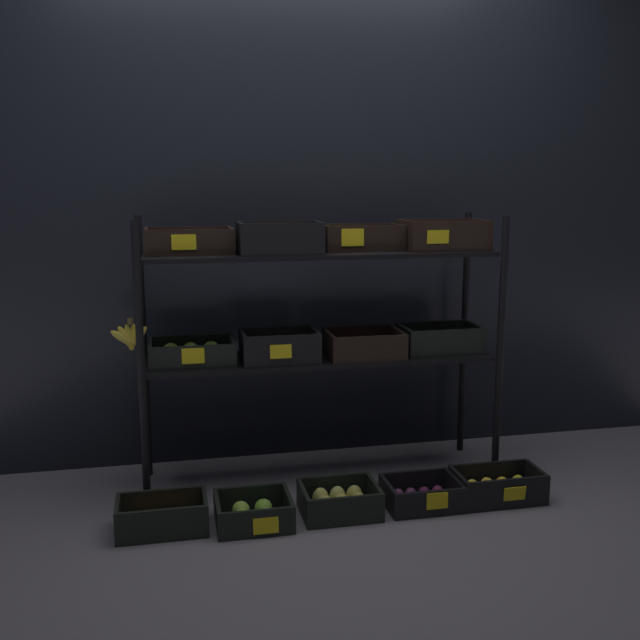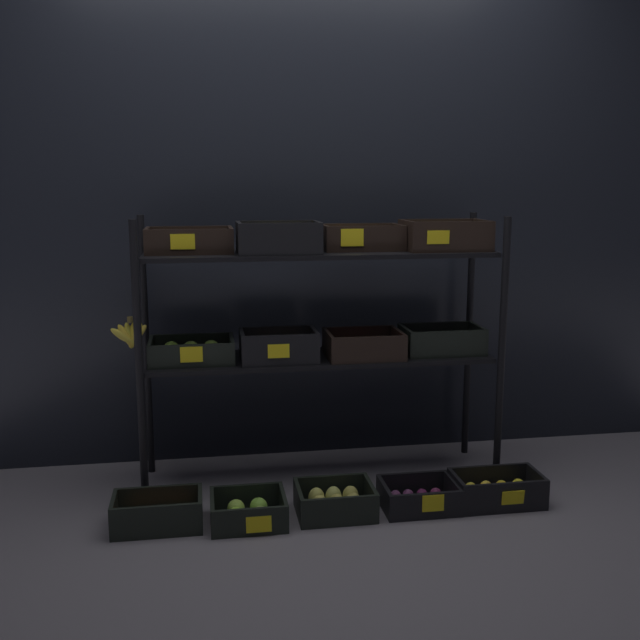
# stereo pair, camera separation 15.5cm
# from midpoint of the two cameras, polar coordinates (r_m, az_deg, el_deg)

# --- Properties ---
(ground_plane) EXTENTS (10.00, 10.00, 0.00)m
(ground_plane) POSITION_cam_midpoint_polar(r_m,az_deg,el_deg) (3.48, -1.31, -12.14)
(ground_plane) COLOR slate
(storefront_wall) EXTENTS (3.95, 0.12, 2.41)m
(storefront_wall) POSITION_cam_midpoint_polar(r_m,az_deg,el_deg) (3.60, -2.59, 8.39)
(storefront_wall) COLOR black
(storefront_wall) RESTS_ON ground_plane
(display_rack) EXTENTS (1.69, 0.43, 1.20)m
(display_rack) POSITION_cam_midpoint_polar(r_m,az_deg,el_deg) (3.23, -1.35, 1.44)
(display_rack) COLOR black
(display_rack) RESTS_ON ground_plane
(crate_ground_tangerine) EXTENTS (0.35, 0.20, 0.13)m
(crate_ground_tangerine) POSITION_cam_midpoint_polar(r_m,az_deg,el_deg) (3.05, -13.62, -14.82)
(crate_ground_tangerine) COLOR black
(crate_ground_tangerine) RESTS_ON ground_plane
(crate_ground_apple_green) EXTENTS (0.30, 0.26, 0.11)m
(crate_ground_apple_green) POSITION_cam_midpoint_polar(r_m,az_deg,el_deg) (3.04, -6.69, -14.74)
(crate_ground_apple_green) COLOR black
(crate_ground_apple_green) RESTS_ON ground_plane
(crate_ground_pear) EXTENTS (0.32, 0.24, 0.12)m
(crate_ground_pear) POSITION_cam_midpoint_polar(r_m,az_deg,el_deg) (3.11, 0.05, -13.96)
(crate_ground_pear) COLOR black
(crate_ground_pear) RESTS_ON ground_plane
(crate_ground_plum) EXTENTS (0.31, 0.24, 0.11)m
(crate_ground_plum) POSITION_cam_midpoint_polar(r_m,az_deg,el_deg) (3.20, 6.52, -13.50)
(crate_ground_plum) COLOR black
(crate_ground_plum) RESTS_ON ground_plane
(crate_ground_lemon) EXTENTS (0.38, 0.22, 0.13)m
(crate_ground_lemon) POSITION_cam_midpoint_polar(r_m,az_deg,el_deg) (3.30, 12.30, -12.67)
(crate_ground_lemon) COLOR black
(crate_ground_lemon) RESTS_ON ground_plane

